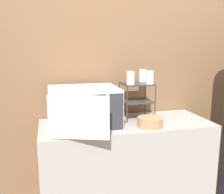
# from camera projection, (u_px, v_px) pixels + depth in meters

# --- Properties ---
(wall_back) EXTENTS (8.00, 0.06, 2.60)m
(wall_back) POSITION_uv_depth(u_px,v_px,m) (116.00, 71.00, 2.34)
(wall_back) COLOR brown
(wall_back) RESTS_ON ground_plane
(counter) EXTENTS (1.43, 0.57, 0.90)m
(counter) POSITION_uv_depth(u_px,v_px,m) (126.00, 171.00, 2.19)
(counter) COLOR #9E9993
(counter) RESTS_ON ground_plane
(microwave) EXTENTS (0.55, 0.60, 0.31)m
(microwave) POSITION_uv_depth(u_px,v_px,m) (83.00, 107.00, 1.97)
(microwave) COLOR silver
(microwave) RESTS_ON counter
(dish_rack) EXTENTS (0.26, 0.24, 0.32)m
(dish_rack) POSITION_uv_depth(u_px,v_px,m) (137.00, 93.00, 2.18)
(dish_rack) COLOR #333333
(dish_rack) RESTS_ON counter
(glass_front_left) EXTENTS (0.07, 0.07, 0.11)m
(glass_front_left) POSITION_uv_depth(u_px,v_px,m) (131.00, 78.00, 2.07)
(glass_front_left) COLOR silver
(glass_front_left) RESTS_ON dish_rack
(glass_back_right) EXTENTS (0.07, 0.07, 0.11)m
(glass_back_right) POSITION_uv_depth(u_px,v_px,m) (143.00, 76.00, 2.25)
(glass_back_right) COLOR silver
(glass_back_right) RESTS_ON dish_rack
(glass_front_right) EXTENTS (0.07, 0.07, 0.11)m
(glass_front_right) POSITION_uv_depth(u_px,v_px,m) (150.00, 77.00, 2.10)
(glass_front_right) COLOR silver
(glass_front_right) RESTS_ON dish_rack
(bowl) EXTENTS (0.21, 0.21, 0.08)m
(bowl) POSITION_uv_depth(u_px,v_px,m) (150.00, 122.00, 1.99)
(bowl) COLOR #AD7F56
(bowl) RESTS_ON counter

